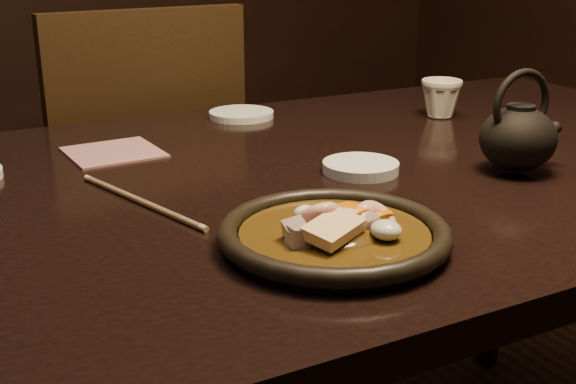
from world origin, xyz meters
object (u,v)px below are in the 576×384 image
table (335,214)px  tea_cup (441,97)px  chair (134,199)px  plate (334,235)px  teapot (519,135)px

table → tea_cup: bearing=27.6°
chair → tea_cup: size_ratio=12.28×
table → plate: (-0.16, -0.26, 0.09)m
chair → plate: chair is taller
table → tea_cup: 0.40m
table → plate: 0.32m
chair → teapot: 0.92m
chair → table: bearing=95.2°
table → plate: size_ratio=6.33×
table → teapot: (0.21, -0.15, 0.13)m
chair → teapot: (0.34, -0.80, 0.29)m
table → chair: bearing=100.9°
tea_cup → table: bearing=-152.4°
plate → table: bearing=57.8°
table → chair: (-0.13, 0.66, -0.16)m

